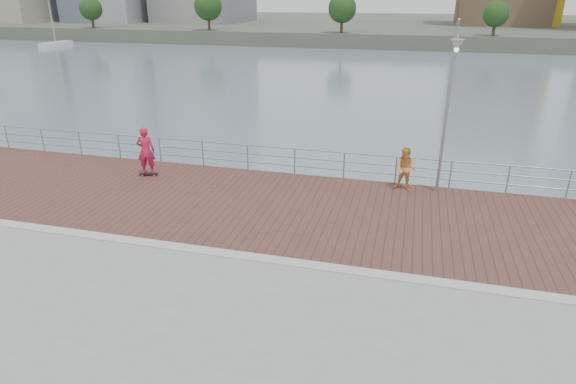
% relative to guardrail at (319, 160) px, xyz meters
% --- Properties ---
extents(water, '(400.00, 400.00, 0.00)m').
position_rel_guardrail_xyz_m(water, '(-0.00, -7.00, -2.69)').
color(water, slate).
rests_on(water, ground).
extents(brick_lane, '(40.00, 6.80, 0.02)m').
position_rel_guardrail_xyz_m(brick_lane, '(-0.00, -3.40, -0.68)').
color(brick_lane, brown).
rests_on(brick_lane, seawall).
extents(curb, '(40.00, 0.40, 0.06)m').
position_rel_guardrail_xyz_m(curb, '(-0.00, -7.00, -0.66)').
color(curb, '#B7B5AD').
rests_on(curb, seawall).
extents(far_shore, '(320.00, 95.00, 2.50)m').
position_rel_guardrail_xyz_m(far_shore, '(-0.00, 115.50, -1.44)').
color(far_shore, '#4C5142').
rests_on(far_shore, ground).
extents(guardrail, '(39.06, 0.06, 1.13)m').
position_rel_guardrail_xyz_m(guardrail, '(0.00, 0.00, 0.00)').
color(guardrail, '#8C9EA8').
rests_on(guardrail, brick_lane).
extents(street_lamp, '(0.43, 1.26, 5.95)m').
position_rel_guardrail_xyz_m(street_lamp, '(4.66, -0.94, 3.53)').
color(street_lamp, gray).
rests_on(street_lamp, brick_lane).
extents(skateboard, '(0.78, 0.42, 0.09)m').
position_rel_guardrail_xyz_m(skateboard, '(-6.82, -1.73, -0.60)').
color(skateboard, black).
rests_on(skateboard, brick_lane).
extents(skateboarder, '(0.83, 0.67, 1.97)m').
position_rel_guardrail_xyz_m(skateboarder, '(-6.82, -1.73, 0.40)').
color(skateboarder, '#CD1B4D').
rests_on(skateboarder, skateboard).
extents(bystander, '(0.92, 0.78, 1.66)m').
position_rel_guardrail_xyz_m(bystander, '(3.45, -0.65, 0.16)').
color(bystander, '#F0A246').
rests_on(bystander, brick_lane).
extents(shoreline_trees, '(109.65, 5.07, 6.76)m').
position_rel_guardrail_xyz_m(shoreline_trees, '(-8.29, 70.00, 3.74)').
color(shoreline_trees, '#473323').
rests_on(shoreline_trees, far_shore).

